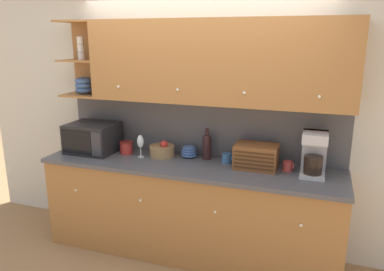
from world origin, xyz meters
TOP-DOWN VIEW (x-y plane):
  - ground_plane at (0.00, 0.00)m, footprint 24.00×24.00m
  - wall_back at (0.00, 0.03)m, footprint 5.29×0.06m
  - counter_unit at (0.00, -0.32)m, footprint 2.91×0.67m
  - backsplash_panel at (0.00, -0.01)m, footprint 2.89×0.01m
  - upper_cabinets at (0.16, -0.17)m, footprint 2.89×0.35m
  - microwave at (-1.10, -0.27)m, footprint 0.49×0.42m
  - storage_canister at (-0.73, -0.22)m, footprint 0.14×0.14m
  - wine_glass at (-0.53, -0.28)m, footprint 0.07×0.07m
  - fruit_basket at (-0.34, -0.18)m, footprint 0.25×0.25m
  - bowl_stack_on_counter at (-0.07, -0.11)m, footprint 0.17×0.17m
  - wine_bottle at (0.12, -0.11)m, footprint 0.09×0.09m
  - mug at (0.34, -0.15)m, footprint 0.11×0.10m
  - bread_box at (0.63, -0.22)m, footprint 0.39×0.28m
  - mug_blue_second at (0.92, -0.20)m, footprint 0.10×0.09m
  - coffee_maker at (1.13, -0.23)m, footprint 0.21×0.25m

SIDE VIEW (x-z plane):
  - ground_plane at x=0.00m, z-range 0.00..0.00m
  - counter_unit at x=0.00m, z-range 0.00..0.95m
  - mug at x=0.34m, z-range 0.95..1.04m
  - mug_blue_second at x=0.92m, z-range 0.95..1.04m
  - bowl_stack_on_counter at x=-0.07m, z-range 0.95..1.07m
  - fruit_basket at x=-0.34m, z-range 0.93..1.10m
  - storage_canister at x=-0.73m, z-range 0.95..1.08m
  - bread_box at x=0.63m, z-range 0.95..1.18m
  - wine_bottle at x=0.12m, z-range 0.94..1.25m
  - microwave at x=-1.10m, z-range 0.95..1.26m
  - wine_glass at x=-0.53m, z-range 0.99..1.22m
  - coffee_maker at x=1.13m, z-range 0.96..1.35m
  - backsplash_panel at x=0.00m, z-range 0.95..1.53m
  - wall_back at x=0.00m, z-range 0.00..2.60m
  - upper_cabinets at x=0.16m, z-range 1.53..2.30m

